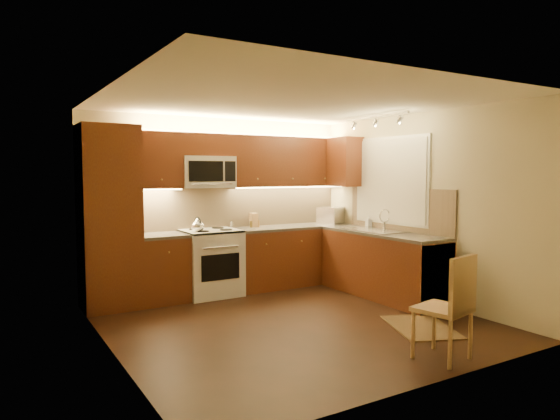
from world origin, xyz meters
TOP-DOWN VIEW (x-y plane):
  - floor at (0.00, 0.00)m, footprint 4.00×4.00m
  - ceiling at (0.00, 0.00)m, footprint 4.00×4.00m
  - wall_back at (0.00, 2.00)m, footprint 4.00×0.01m
  - wall_front at (0.00, -2.00)m, footprint 4.00×0.01m
  - wall_left at (-2.00, 0.00)m, footprint 0.01×4.00m
  - wall_right at (2.00, 0.00)m, footprint 0.01×4.00m
  - pantry at (-1.65, 1.70)m, footprint 0.70×0.60m
  - base_cab_back_left at (-0.99, 1.70)m, footprint 0.62×0.60m
  - counter_back_left at (-0.99, 1.70)m, footprint 0.62×0.60m
  - base_cab_back_right at (1.04, 1.70)m, footprint 1.92×0.60m
  - counter_back_right at (1.04, 1.70)m, footprint 1.92×0.60m
  - base_cab_right at (1.70, 0.40)m, footprint 0.60×2.00m
  - counter_right at (1.70, 0.40)m, footprint 0.60×2.00m
  - dishwasher at (1.70, -0.30)m, footprint 0.58×0.60m
  - backsplash_back at (0.35, 1.99)m, footprint 3.30×0.02m
  - backsplash_right at (1.99, 0.40)m, footprint 0.02×2.00m
  - upper_cab_back_left at (-0.99, 1.82)m, footprint 0.62×0.35m
  - upper_cab_back_right at (1.04, 1.82)m, footprint 1.92×0.35m
  - upper_cab_bridge at (-0.30, 1.82)m, footprint 0.76×0.35m
  - upper_cab_right_corner at (1.82, 1.40)m, footprint 0.35×0.50m
  - stove at (-0.30, 1.68)m, footprint 0.76×0.65m
  - microwave at (-0.30, 1.81)m, footprint 0.76×0.38m
  - window_frame at (1.99, 0.55)m, footprint 0.03×1.44m
  - window_blinds at (1.97, 0.55)m, footprint 0.02×1.36m
  - sink at (1.70, 0.55)m, footprint 0.52×0.86m
  - faucet at (1.88, 0.55)m, footprint 0.20×0.04m
  - track_light_bar at (1.55, 0.40)m, footprint 0.04×1.20m
  - kettle at (-0.54, 1.54)m, footprint 0.21×0.21m
  - toaster_oven at (1.81, 1.70)m, footprint 0.53×0.48m
  - knife_block at (0.48, 1.86)m, footprint 0.12×0.17m
  - spice_jar_a at (0.14, 1.92)m, footprint 0.05×0.05m
  - spice_jar_b at (0.41, 1.81)m, footprint 0.05×0.05m
  - spice_jar_c at (0.45, 1.94)m, footprint 0.05×0.05m
  - spice_jar_d at (0.54, 1.83)m, footprint 0.05×0.05m
  - soap_bottle at (1.94, 0.96)m, footprint 0.08×0.08m
  - rug at (1.10, -0.90)m, footprint 0.92×1.08m
  - dining_chair at (0.57, -1.65)m, footprint 0.51×0.51m

SIDE VIEW (x-z plane):
  - floor at x=0.00m, z-range -0.01..0.01m
  - rug at x=1.10m, z-range 0.00..0.01m
  - base_cab_back_left at x=-0.99m, z-range 0.00..0.86m
  - base_cab_back_right at x=1.04m, z-range 0.00..0.86m
  - base_cab_right at x=1.70m, z-range 0.00..0.86m
  - dishwasher at x=1.70m, z-range 0.01..0.85m
  - stove at x=-0.30m, z-range 0.00..0.92m
  - dining_chair at x=0.57m, z-range 0.00..0.97m
  - counter_back_left at x=-0.99m, z-range 0.86..0.90m
  - counter_back_right at x=1.04m, z-range 0.86..0.90m
  - counter_right at x=1.70m, z-range 0.86..0.90m
  - spice_jar_b at x=0.41m, z-range 0.90..1.00m
  - spice_jar_d at x=0.54m, z-range 0.90..1.00m
  - spice_jar_a at x=0.14m, z-range 0.90..1.00m
  - spice_jar_c at x=0.45m, z-range 0.90..1.00m
  - sink at x=1.70m, z-range 0.90..1.05m
  - soap_bottle at x=1.94m, z-range 0.90..1.07m
  - knife_block at x=0.48m, z-range 0.90..1.11m
  - kettle at x=-0.54m, z-range 0.92..1.12m
  - toaster_oven at x=1.81m, z-range 0.90..1.16m
  - faucet at x=1.88m, z-range 0.90..1.20m
  - pantry at x=-1.65m, z-range 0.00..2.30m
  - backsplash_back at x=0.35m, z-range 0.90..1.50m
  - backsplash_right at x=1.99m, z-range 0.90..1.50m
  - wall_back at x=0.00m, z-range 0.00..2.50m
  - wall_front at x=0.00m, z-range 0.00..2.50m
  - wall_left at x=-2.00m, z-range 0.00..2.50m
  - wall_right at x=2.00m, z-range 0.00..2.50m
  - window_frame at x=1.99m, z-range 0.98..2.22m
  - window_blinds at x=1.97m, z-range 1.02..2.18m
  - microwave at x=-0.30m, z-range 1.50..1.94m
  - upper_cab_back_left at x=-0.99m, z-range 1.50..2.25m
  - upper_cab_back_right at x=1.04m, z-range 1.50..2.25m
  - upper_cab_right_corner at x=1.82m, z-range 1.50..2.25m
  - upper_cab_bridge at x=-0.30m, z-range 1.94..2.25m
  - track_light_bar at x=1.55m, z-range 2.44..2.48m
  - ceiling at x=0.00m, z-range 2.50..2.50m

